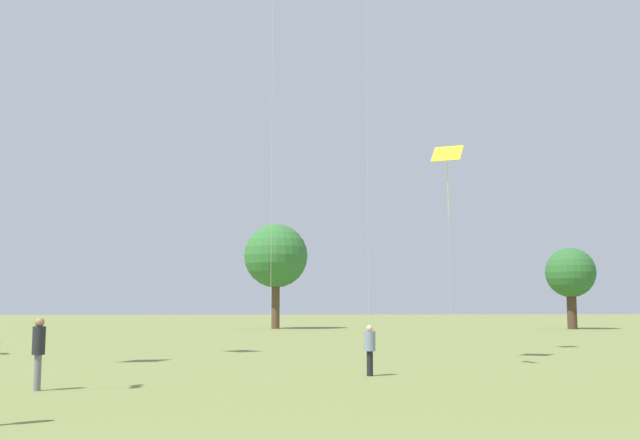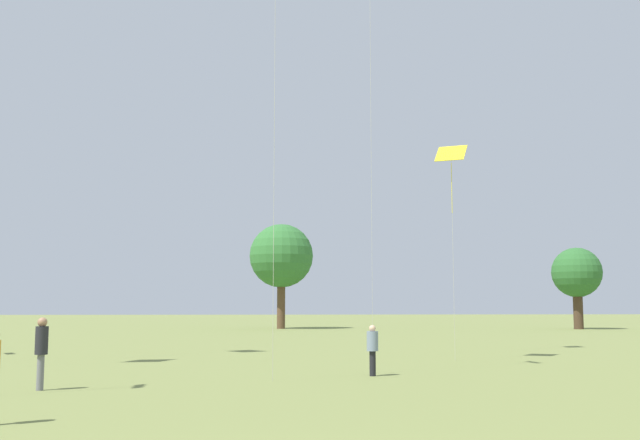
% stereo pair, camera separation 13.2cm
% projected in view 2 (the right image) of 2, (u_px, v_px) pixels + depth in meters
% --- Properties ---
extents(person_standing_0, '(0.45, 0.45, 1.86)m').
position_uv_depth(person_standing_0, '(41.00, 346.00, 19.25)').
color(person_standing_0, slate).
rests_on(person_standing_0, ground).
extents(person_standing_1, '(0.49, 0.49, 1.55)m').
position_uv_depth(person_standing_1, '(372.00, 346.00, 23.06)').
color(person_standing_1, black).
rests_on(person_standing_1, ground).
extents(kite_1, '(1.46, 1.34, 8.66)m').
position_uv_depth(kite_1, '(451.00, 158.00, 30.25)').
color(kite_1, yellow).
rests_on(kite_1, ground).
extents(distant_tree_0, '(4.40, 4.40, 7.20)m').
position_uv_depth(distant_tree_0, '(577.00, 273.00, 66.38)').
color(distant_tree_0, '#473323').
rests_on(distant_tree_0, ground).
extents(distant_tree_1, '(5.75, 5.75, 9.43)m').
position_uv_depth(distant_tree_1, '(281.00, 256.00, 67.65)').
color(distant_tree_1, brown).
rests_on(distant_tree_1, ground).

